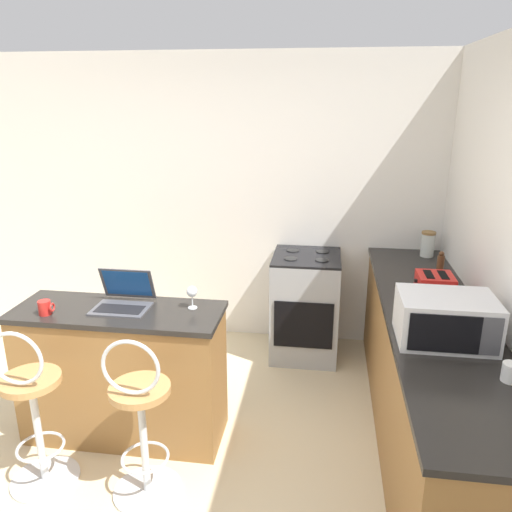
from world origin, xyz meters
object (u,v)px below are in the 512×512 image
object	(u,v)px
stove_range	(305,306)
bar_stool_near	(33,412)
microwave	(446,319)
wine_glass_short	(192,292)
toaster	(435,286)
mug_white	(511,372)
mug_red	(45,308)
pepper_mill	(440,269)
bar_stool_far	(141,422)
storage_jar	(428,244)
laptop	(124,297)

from	to	relation	value
stove_range	bar_stool_near	bearing A→B (deg)	-128.84
microwave	wine_glass_short	distance (m)	1.52
toaster	mug_white	bearing A→B (deg)	-80.97
mug_red	pepper_mill	bearing A→B (deg)	19.58
mug_white	bar_stool_far	bearing A→B (deg)	179.75
toaster	storage_jar	size ratio (longest dim) A/B	1.17
bar_stool_far	storage_jar	xyz separation A→B (m)	(1.83, 1.96, 0.54)
toaster	storage_jar	world-z (taller)	storage_jar
toaster	wine_glass_short	xyz separation A→B (m)	(-1.57, -0.40, 0.03)
stove_range	pepper_mill	size ratio (longest dim) A/B	3.77
laptop	toaster	xyz separation A→B (m)	(2.01, 0.43, 0.02)
bar_stool_near	toaster	world-z (taller)	toaster
laptop	stove_range	distance (m)	1.76
microwave	pepper_mill	size ratio (longest dim) A/B	2.07
mug_white	pepper_mill	bearing A→B (deg)	93.46
laptop	mug_red	xyz separation A→B (m)	(-0.43, -0.20, -0.01)
mug_red	storage_jar	bearing A→B (deg)	31.49
mug_red	bar_stool_near	bearing A→B (deg)	-77.57
laptop	pepper_mill	size ratio (longest dim) A/B	1.42
microwave	toaster	bearing A→B (deg)	84.04
laptop	bar_stool_far	bearing A→B (deg)	-62.87
pepper_mill	wine_glass_short	size ratio (longest dim) A/B	1.66
stove_range	mug_white	xyz separation A→B (m)	(1.05, -1.84, 0.51)
microwave	wine_glass_short	world-z (taller)	microwave
microwave	mug_white	xyz separation A→B (m)	(0.23, -0.39, -0.08)
laptop	storage_jar	xyz separation A→B (m)	(2.13, 1.38, 0.05)
wine_glass_short	mug_red	bearing A→B (deg)	-165.65
mug_white	toaster	bearing A→B (deg)	99.03
stove_range	mug_white	world-z (taller)	mug_white
microwave	storage_jar	distance (m)	1.59
bar_stool_far	laptop	size ratio (longest dim) A/B	2.96
stove_range	mug_red	bearing A→B (deg)	-137.26
microwave	mug_red	distance (m)	2.38
mug_white	laptop	bearing A→B (deg)	164.76
laptop	microwave	bearing A→B (deg)	-6.08
microwave	stove_range	xyz separation A→B (m)	(-0.82, 1.45, -0.59)
bar_stool_far	pepper_mill	world-z (taller)	pepper_mill
wine_glass_short	microwave	bearing A→B (deg)	-8.98
microwave	toaster	xyz separation A→B (m)	(0.07, 0.64, -0.05)
microwave	mug_red	world-z (taller)	microwave
bar_stool_near	mug_red	distance (m)	0.62
bar_stool_far	wine_glass_short	world-z (taller)	wine_glass_short
stove_range	storage_jar	size ratio (longest dim) A/B	4.36
bar_stool_far	stove_range	bearing A→B (deg)	65.72
bar_stool_far	toaster	world-z (taller)	toaster
bar_stool_near	pepper_mill	world-z (taller)	pepper_mill
mug_white	bar_stool_near	bearing A→B (deg)	179.82
bar_stool_near	bar_stool_far	world-z (taller)	same
bar_stool_near	wine_glass_short	distance (m)	1.14
bar_stool_near	laptop	world-z (taller)	laptop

